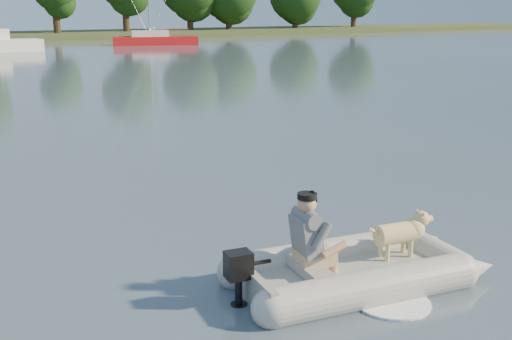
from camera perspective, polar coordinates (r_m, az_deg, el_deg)
water at (r=8.29m, az=6.66°, el=-8.63°), size 160.00×160.00×0.00m
dinghy at (r=7.73m, az=8.99°, el=-6.18°), size 4.58×3.39×1.27m
man at (r=7.40m, az=4.64°, el=-5.56°), size 0.73×0.64×0.98m
dog at (r=8.10m, az=12.35°, el=-5.85°), size 0.88×0.41×0.57m
outboard_motor at (r=7.18m, az=-1.56°, el=-9.83°), size 0.41×0.31×0.72m
motorboat at (r=50.60m, az=-21.68°, el=10.97°), size 5.80×2.70×2.37m
sailboat at (r=56.23m, az=-9.01°, el=11.36°), size 7.39×4.11×9.73m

